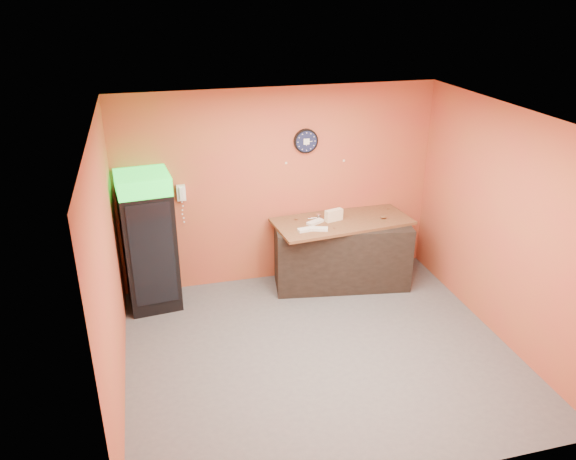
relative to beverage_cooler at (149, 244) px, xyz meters
name	(u,v)px	position (x,y,z in m)	size (l,w,h in m)	color
floor	(320,352)	(1.85, -1.61, -0.91)	(4.50, 4.50, 0.00)	#47474C
back_wall	(279,187)	(1.85, 0.39, 0.49)	(4.50, 0.02, 2.80)	#A95A2F
left_wall	(109,271)	(-0.40, -1.61, 0.49)	(0.02, 4.00, 2.80)	#A95A2F
right_wall	(503,226)	(4.10, -1.61, 0.49)	(0.02, 4.00, 2.80)	#A95A2F
ceiling	(326,119)	(1.85, -1.61, 1.89)	(4.50, 4.00, 0.02)	white
beverage_cooler	(149,244)	(0.00, 0.00, 0.00)	(0.71, 0.72, 1.87)	black
prep_counter	(341,253)	(2.66, -0.03, -0.44)	(1.89, 0.84, 0.94)	black
wall_clock	(306,141)	(2.23, 0.36, 1.14)	(0.34, 0.06, 0.34)	black
wall_phone	(181,193)	(0.49, 0.34, 0.55)	(0.12, 0.10, 0.22)	white
butcher_paper	(342,221)	(2.66, -0.03, 0.05)	(1.91, 0.86, 0.04)	brown
sub_roll_stack	(334,215)	(2.54, -0.01, 0.15)	(0.27, 0.15, 0.16)	beige
wrapped_sandwich_left	(307,229)	(2.08, -0.26, 0.09)	(0.25, 0.10, 0.04)	silver
wrapped_sandwich_mid	(319,229)	(2.23, -0.28, 0.09)	(0.25, 0.10, 0.04)	silver
wrapped_sandwich_right	(315,222)	(2.26, -0.04, 0.09)	(0.26, 0.10, 0.04)	silver
kitchen_tool	(318,216)	(2.36, 0.12, 0.10)	(0.06, 0.06, 0.06)	silver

